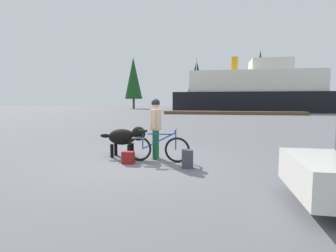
{
  "coord_description": "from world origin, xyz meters",
  "views": [
    {
      "loc": [
        1.89,
        -6.68,
        1.66
      ],
      "look_at": [
        0.34,
        1.84,
        0.85
      ],
      "focal_mm": 28.1,
      "sensor_mm": 36.0,
      "label": 1
    }
  ],
  "objects_px": {
    "bicycle": "(157,148)",
    "dog": "(126,137)",
    "person_cyclist": "(156,123)",
    "sailboat_moored": "(196,108)",
    "backpack": "(187,159)",
    "ferry_boat": "(253,93)",
    "handbag_pannier": "(128,158)"
  },
  "relations": [
    {
      "from": "bicycle",
      "to": "dog",
      "type": "relative_size",
      "value": 1.24
    },
    {
      "from": "bicycle",
      "to": "person_cyclist",
      "type": "distance_m",
      "value": 0.77
    },
    {
      "from": "bicycle",
      "to": "sailboat_moored",
      "type": "distance_m",
      "value": 40.17
    },
    {
      "from": "backpack",
      "to": "ferry_boat",
      "type": "xyz_separation_m",
      "value": [
        6.5,
        37.24,
        2.81
      ]
    },
    {
      "from": "ferry_boat",
      "to": "handbag_pannier",
      "type": "bearing_deg",
      "value": -102.34
    },
    {
      "from": "backpack",
      "to": "handbag_pannier",
      "type": "relative_size",
      "value": 1.4
    },
    {
      "from": "handbag_pannier",
      "to": "ferry_boat",
      "type": "distance_m",
      "value": 38.05
    },
    {
      "from": "backpack",
      "to": "ferry_boat",
      "type": "relative_size",
      "value": 0.02
    },
    {
      "from": "person_cyclist",
      "to": "backpack",
      "type": "bearing_deg",
      "value": -41.83
    },
    {
      "from": "backpack",
      "to": "sailboat_moored",
      "type": "distance_m",
      "value": 40.77
    },
    {
      "from": "person_cyclist",
      "to": "dog",
      "type": "relative_size",
      "value": 1.23
    },
    {
      "from": "dog",
      "to": "ferry_boat",
      "type": "height_order",
      "value": "ferry_boat"
    },
    {
      "from": "person_cyclist",
      "to": "ferry_boat",
      "type": "relative_size",
      "value": 0.07
    },
    {
      "from": "sailboat_moored",
      "to": "ferry_boat",
      "type": "bearing_deg",
      "value": -20.25
    },
    {
      "from": "handbag_pannier",
      "to": "sailboat_moored",
      "type": "relative_size",
      "value": 0.04
    },
    {
      "from": "backpack",
      "to": "dog",
      "type": "bearing_deg",
      "value": 153.07
    },
    {
      "from": "person_cyclist",
      "to": "sailboat_moored",
      "type": "bearing_deg",
      "value": 92.56
    },
    {
      "from": "person_cyclist",
      "to": "backpack",
      "type": "xyz_separation_m",
      "value": [
        1.02,
        -0.91,
        -0.82
      ]
    },
    {
      "from": "bicycle",
      "to": "person_cyclist",
      "type": "relative_size",
      "value": 1.01
    },
    {
      "from": "sailboat_moored",
      "to": "handbag_pannier",
      "type": "bearing_deg",
      "value": -88.32
    },
    {
      "from": "backpack",
      "to": "sailboat_moored",
      "type": "height_order",
      "value": "sailboat_moored"
    },
    {
      "from": "handbag_pannier",
      "to": "ferry_boat",
      "type": "bearing_deg",
      "value": 77.66
    },
    {
      "from": "bicycle",
      "to": "person_cyclist",
      "type": "xyz_separation_m",
      "value": [
        -0.13,
        0.36,
        0.67
      ]
    },
    {
      "from": "bicycle",
      "to": "dog",
      "type": "height_order",
      "value": "dog"
    },
    {
      "from": "handbag_pannier",
      "to": "ferry_boat",
      "type": "xyz_separation_m",
      "value": [
        8.11,
        37.06,
        2.87
      ]
    },
    {
      "from": "backpack",
      "to": "handbag_pannier",
      "type": "distance_m",
      "value": 1.62
    },
    {
      "from": "backpack",
      "to": "sailboat_moored",
      "type": "relative_size",
      "value": 0.05
    },
    {
      "from": "ferry_boat",
      "to": "dog",
      "type": "bearing_deg",
      "value": -103.15
    },
    {
      "from": "backpack",
      "to": "person_cyclist",
      "type": "bearing_deg",
      "value": 138.17
    },
    {
      "from": "bicycle",
      "to": "ferry_boat",
      "type": "height_order",
      "value": "ferry_boat"
    },
    {
      "from": "bicycle",
      "to": "backpack",
      "type": "relative_size",
      "value": 3.83
    },
    {
      "from": "dog",
      "to": "handbag_pannier",
      "type": "height_order",
      "value": "dog"
    }
  ]
}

